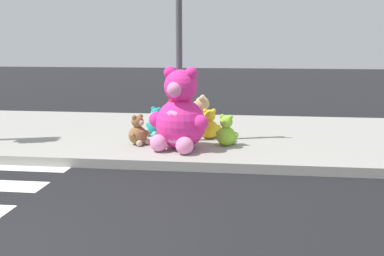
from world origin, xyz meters
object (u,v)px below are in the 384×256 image
object	(u,v)px
sign_pole	(179,45)
plush_teal	(156,124)
plush_red	(172,119)
plush_yellow	(209,126)
plush_lime	(226,133)
plush_brown	(138,133)
plush_pink_large	(180,117)
plush_tan	(201,117)

from	to	relation	value
sign_pole	plush_teal	size ratio (longest dim) A/B	5.77
sign_pole	plush_red	bearing A→B (deg)	108.57
plush_yellow	plush_red	distance (m)	0.95
plush_lime	plush_brown	xyz separation A→B (m)	(-1.52, -0.12, -0.01)
plush_teal	plush_yellow	xyz separation A→B (m)	(1.02, -0.09, 0.00)
plush_teal	plush_brown	size ratio (longest dim) A/B	1.05
plush_red	sign_pole	bearing A→B (deg)	-71.43
plush_lime	plush_red	distance (m)	1.55
plush_pink_large	plush_tan	world-z (taller)	plush_pink_large
plush_teal	plush_brown	xyz separation A→B (m)	(-0.15, -0.75, -0.01)
sign_pole	plush_brown	world-z (taller)	sign_pole
plush_tan	plush_lime	world-z (taller)	plush_tan
plush_lime	plush_teal	bearing A→B (deg)	155.25
plush_yellow	plush_red	xyz separation A→B (m)	(-0.79, 0.52, 0.03)
plush_teal	plush_brown	bearing A→B (deg)	-101.43
sign_pole	plush_lime	xyz separation A→B (m)	(0.85, -0.24, -1.48)
plush_yellow	plush_pink_large	bearing A→B (deg)	-115.14
plush_brown	plush_red	size ratio (longest dim) A/B	0.83
plush_teal	plush_yellow	world-z (taller)	plush_yellow
plush_lime	plush_pink_large	bearing A→B (deg)	-155.37
plush_red	plush_pink_large	bearing A→B (deg)	-75.29
plush_teal	plush_red	world-z (taller)	plush_red
plush_pink_large	plush_brown	world-z (taller)	plush_pink_large
sign_pole	plush_pink_large	distance (m)	1.30
plush_teal	plush_tan	xyz separation A→B (m)	(0.80, 0.58, 0.07)
plush_pink_large	plush_red	bearing A→B (deg)	104.71
sign_pole	plush_tan	distance (m)	1.74
plush_yellow	plush_brown	distance (m)	1.35
plush_pink_large	plush_brown	size ratio (longest dim) A/B	2.58
plush_pink_large	plush_red	xyz separation A→B (m)	(-0.37, 1.41, -0.29)
sign_pole	plush_brown	distance (m)	1.67
plush_lime	plush_red	xyz separation A→B (m)	(-1.13, 1.06, 0.04)
plush_pink_large	plush_lime	world-z (taller)	plush_pink_large
plush_pink_large	plush_brown	distance (m)	0.86
plush_yellow	plush_brown	bearing A→B (deg)	-150.66
plush_pink_large	plush_brown	xyz separation A→B (m)	(-0.76, 0.22, -0.33)
plush_brown	sign_pole	bearing A→B (deg)	28.61
sign_pole	plush_pink_large	world-z (taller)	sign_pole
plush_pink_large	plush_lime	distance (m)	0.90
plush_teal	plush_red	distance (m)	0.50
plush_brown	plush_tan	bearing A→B (deg)	54.45
plush_lime	plush_red	bearing A→B (deg)	136.70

